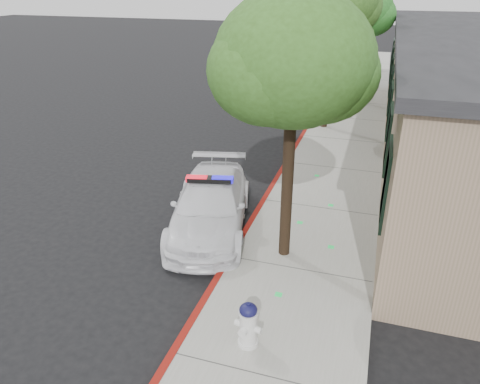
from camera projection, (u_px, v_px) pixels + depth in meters
name	position (u px, v px, depth m)	size (l,w,h in m)	color
ground	(227.00, 261.00, 10.15)	(120.00, 120.00, 0.00)	black
sidewalk	(318.00, 210.00, 12.26)	(3.20, 60.00, 0.15)	gray
red_curb	(264.00, 202.00, 12.68)	(0.14, 60.00, 0.16)	maroon
police_car	(210.00, 205.00, 11.26)	(2.81, 4.77, 1.42)	white
fire_hydrant	(248.00, 324.00, 7.48)	(0.50, 0.43, 0.86)	silver
street_tree_near	(294.00, 66.00, 8.40)	(3.17, 3.05, 5.58)	black
street_tree_mid	(334.00, 1.00, 16.82)	(3.54, 3.40, 6.47)	black
street_tree_far	(360.00, 11.00, 20.93)	(3.25, 2.99, 5.65)	black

